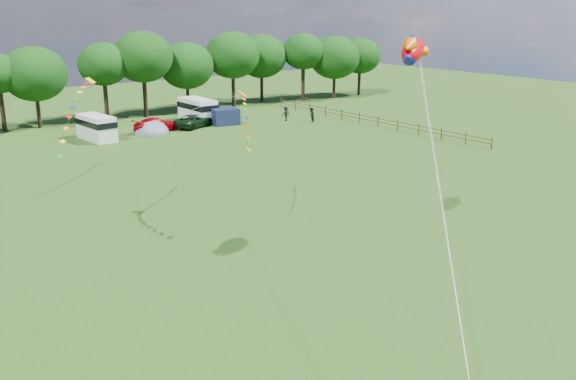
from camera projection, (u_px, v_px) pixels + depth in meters
ground_plane at (399, 317)px, 28.20m from camera, size 180.00×180.00×0.00m
tree_line at (69, 69)px, 71.39m from camera, size 102.98×10.98×10.27m
fence at (369, 119)px, 73.01m from camera, size 0.12×33.12×1.20m
car_c at (157, 125)px, 69.13m from camera, size 5.29×2.85×1.51m
car_d at (194, 121)px, 71.55m from camera, size 5.83×4.35×1.45m
campervan_c at (96, 127)px, 64.75m from camera, size 2.51×5.23×2.50m
campervan_d at (198, 110)px, 74.62m from camera, size 2.39×5.56×2.72m
tent_greyblue at (152, 133)px, 68.35m from camera, size 3.69×4.04×2.75m
awning_navy at (225, 116)px, 73.19m from camera, size 3.34×2.89×1.85m
fish_kite at (412, 51)px, 33.92m from camera, size 3.35×2.50×1.81m
streamer_kite_b at (78, 104)px, 37.69m from camera, size 4.26×4.66×3.79m
streamer_kite_c at (245, 110)px, 38.98m from camera, size 3.14×5.00×2.81m
walker_a at (311, 115)px, 74.72m from camera, size 0.96×0.81×1.69m
walker_b at (286, 114)px, 75.51m from camera, size 1.14×0.61×1.70m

